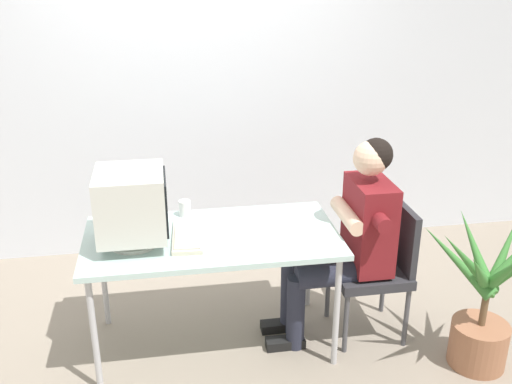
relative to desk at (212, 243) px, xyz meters
The scene contains 9 objects.
ground_plane 0.69m from the desk, ahead, with size 12.00×12.00×0.00m, color gray.
wall_back 1.64m from the desk, 77.91° to the left, with size 8.00×0.10×3.00m, color silver.
desk is the anchor object (origin of this frame).
crt_monitor 0.52m from the desk, behind, with size 0.38×0.40×0.43m.
keyboard 0.16m from the desk, behind, with size 0.19×0.44×0.03m.
office_chair 1.04m from the desk, ahead, with size 0.44×0.44×0.85m.
person_seated 0.82m from the desk, ahead, with size 0.74×0.59×1.28m.
potted_plant 1.59m from the desk, 16.80° to the right, with size 0.72×0.74×0.93m.
desk_mug 0.34m from the desk, 114.49° to the left, with size 0.07×0.08×0.10m.
Camera 1 is at (-0.25, -3.02, 2.22)m, focal length 40.78 mm.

